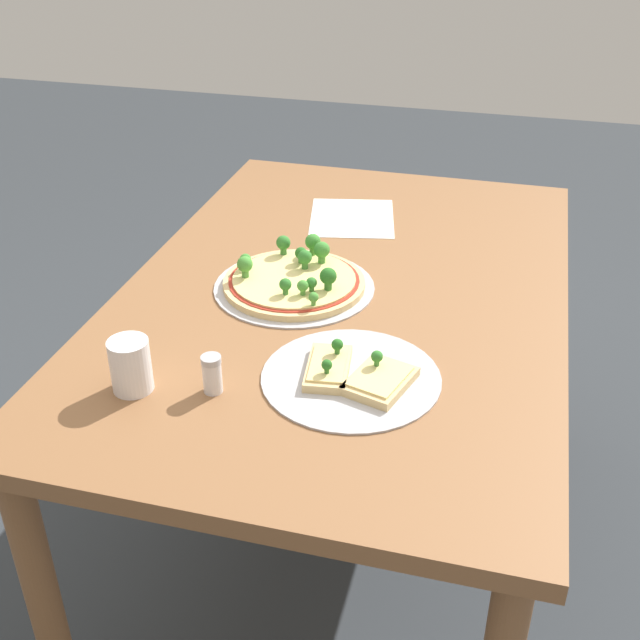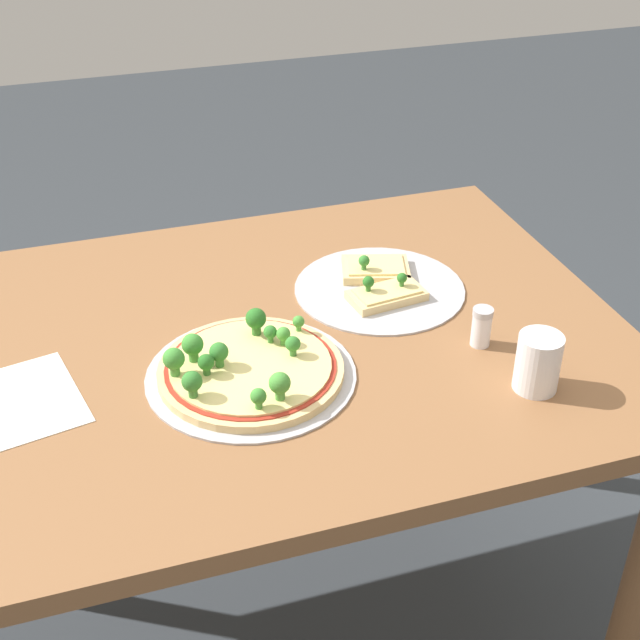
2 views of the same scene
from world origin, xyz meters
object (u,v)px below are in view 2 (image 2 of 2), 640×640
at_px(dining_table, 222,387).
at_px(pizza_tray_whole, 248,368).
at_px(condiment_shaker, 481,327).
at_px(drinking_cup, 538,363).
at_px(pizza_tray_slice, 380,284).

bearing_deg(dining_table, pizza_tray_whole, 104.63).
bearing_deg(condiment_shaker, dining_table, -17.40).
xyz_separation_m(pizza_tray_whole, drinking_cup, (-0.42, 0.16, 0.03)).
bearing_deg(pizza_tray_slice, pizza_tray_whole, 33.00).
height_order(pizza_tray_slice, condiment_shaker, condiment_shaker).
xyz_separation_m(drinking_cup, condiment_shaker, (0.03, -0.13, -0.01)).
relative_size(dining_table, pizza_tray_whole, 4.13).
distance_m(dining_table, pizza_tray_slice, 0.35).
relative_size(dining_table, pizza_tray_slice, 4.42).
bearing_deg(pizza_tray_slice, condiment_shaker, 112.96).
height_order(pizza_tray_whole, drinking_cup, drinking_cup).
bearing_deg(pizza_tray_whole, pizza_tray_slice, -147.00).
distance_m(pizza_tray_whole, drinking_cup, 0.45).
distance_m(drinking_cup, condiment_shaker, 0.14).
bearing_deg(drinking_cup, pizza_tray_whole, -21.27).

